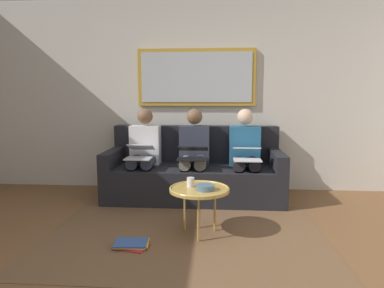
% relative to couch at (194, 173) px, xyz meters
% --- Properties ---
extents(wall_rear, '(6.00, 0.12, 2.60)m').
position_rel_couch_xyz_m(wall_rear, '(0.00, -0.48, 0.99)').
color(wall_rear, beige).
rests_on(wall_rear, ground_plane).
extents(area_rug, '(2.60, 1.80, 0.01)m').
position_rel_couch_xyz_m(area_rug, '(0.00, 1.27, -0.31)').
color(area_rug, brown).
rests_on(area_rug, ground_plane).
extents(couch, '(2.20, 0.90, 0.90)m').
position_rel_couch_xyz_m(couch, '(0.00, 0.00, 0.00)').
color(couch, black).
rests_on(couch, ground_plane).
extents(framed_mirror, '(1.60, 0.05, 0.77)m').
position_rel_couch_xyz_m(framed_mirror, '(0.00, -0.39, 1.24)').
color(framed_mirror, '#B7892D').
extents(coffee_table, '(0.56, 0.56, 0.46)m').
position_rel_couch_xyz_m(coffee_table, '(-0.13, 1.22, 0.12)').
color(coffee_table, tan).
rests_on(coffee_table, ground_plane).
extents(cup, '(0.07, 0.07, 0.09)m').
position_rel_couch_xyz_m(cup, '(-0.04, 1.17, 0.18)').
color(cup, silver).
rests_on(cup, coffee_table).
extents(bowl, '(0.17, 0.17, 0.05)m').
position_rel_couch_xyz_m(bowl, '(-0.18, 1.27, 0.16)').
color(bowl, slate).
rests_on(bowl, coffee_table).
extents(person_left, '(0.38, 0.58, 1.14)m').
position_rel_couch_xyz_m(person_left, '(-0.64, 0.07, 0.30)').
color(person_left, '#235B84').
rests_on(person_left, couch).
extents(laptop_white, '(0.32, 0.35, 0.15)m').
position_rel_couch_xyz_m(laptop_white, '(-0.64, 0.31, 0.32)').
color(laptop_white, white).
extents(person_middle, '(0.38, 0.58, 1.14)m').
position_rel_couch_xyz_m(person_middle, '(0.00, 0.07, 0.30)').
color(person_middle, '#2D3342').
rests_on(person_middle, couch).
extents(laptop_black, '(0.36, 0.35, 0.15)m').
position_rel_couch_xyz_m(laptop_black, '(0.00, 0.31, 0.31)').
color(laptop_black, black).
extents(person_right, '(0.38, 0.58, 1.14)m').
position_rel_couch_xyz_m(person_right, '(0.64, 0.07, 0.30)').
color(person_right, silver).
rests_on(person_right, couch).
extents(laptop_silver, '(0.31, 0.38, 0.17)m').
position_rel_couch_xyz_m(laptop_silver, '(0.64, 0.30, 0.32)').
color(laptop_silver, silver).
extents(magazine_stack, '(0.32, 0.26, 0.04)m').
position_rel_couch_xyz_m(magazine_stack, '(0.45, 1.53, -0.29)').
color(magazine_stack, red).
rests_on(magazine_stack, ground_plane).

